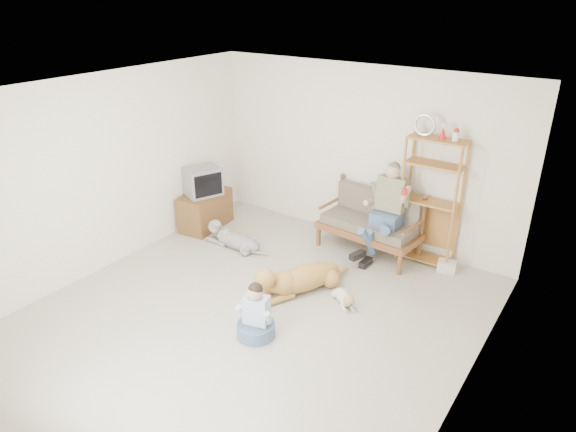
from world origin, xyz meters
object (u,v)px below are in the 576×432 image
Objects in this scene: tv_stand at (205,210)px; golden_retriever at (297,279)px; etagere at (430,200)px; loveseat at (371,221)px.

tv_stand is 0.65× the size of golden_retriever.
etagere is at bearing 84.07° from golden_retriever.
tv_stand is (-3.44, -0.97, -0.65)m from etagere.
tv_stand is (-2.63, -0.80, -0.19)m from loveseat.
loveseat reaches higher than golden_retriever.
etagere is 1.47× the size of golden_retriever.
etagere reaches higher than loveseat.
loveseat is 1.66m from golden_retriever.
loveseat reaches higher than tv_stand.
etagere is at bearing 9.75° from tv_stand.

